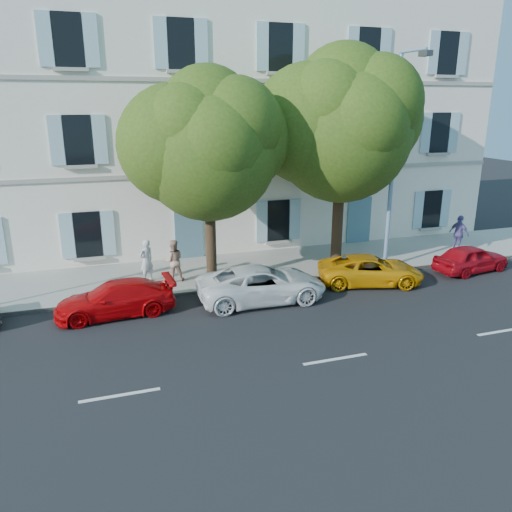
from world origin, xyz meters
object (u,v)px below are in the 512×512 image
object	(u,v)px
tree_left	(208,152)
tree_right	(342,133)
pedestrian_c	(459,234)
pedestrian_a	(146,261)
car_yellow_supercar	(371,270)
car_white_coupe	(262,284)
street_lamp	(396,152)
car_red_coupe	(115,299)
car_red_hatchback	(471,258)
pedestrian_b	(173,261)

from	to	relation	value
tree_left	tree_right	bearing A→B (deg)	5.94
tree_right	pedestrian_c	world-z (taller)	tree_right
tree_right	pedestrian_a	bearing A→B (deg)	177.02
car_yellow_supercar	car_white_coupe	bearing A→B (deg)	110.66
pedestrian_a	pedestrian_c	size ratio (longest dim) A/B	0.97
tree_left	street_lamp	bearing A→B (deg)	-4.16
tree_left	pedestrian_c	bearing A→B (deg)	3.00
street_lamp	pedestrian_c	bearing A→B (deg)	14.49
car_white_coupe	tree_right	xyz separation A→B (m)	(4.37, 2.69, 5.22)
car_yellow_supercar	pedestrian_c	bearing A→B (deg)	-53.29
car_white_coupe	tree_right	bearing A→B (deg)	-57.25
car_white_coupe	pedestrian_a	world-z (taller)	pedestrian_a
tree_left	street_lamp	xyz separation A→B (m)	(7.68, -0.56, -0.15)
car_red_coupe	pedestrian_c	world-z (taller)	pedestrian_c
car_white_coupe	tree_left	bearing A→B (deg)	35.21
car_red_coupe	car_red_hatchback	xyz separation A→B (m)	(14.93, 0.05, 0.01)
car_red_hatchback	pedestrian_a	world-z (taller)	pedestrian_a
car_red_coupe	street_lamp	bearing A→B (deg)	92.37
pedestrian_a	car_red_coupe	bearing A→B (deg)	31.53
car_red_coupe	car_red_hatchback	distance (m)	14.93
car_red_hatchback	pedestrian_c	bearing A→B (deg)	-36.20
tree_right	pedestrian_a	world-z (taller)	tree_right
street_lamp	pedestrian_c	xyz separation A→B (m)	(4.66, 1.21, -4.12)
car_red_hatchback	pedestrian_c	size ratio (longest dim) A/B	1.98
car_red_coupe	tree_right	world-z (taller)	tree_right
car_red_hatchback	tree_left	size ratio (longest dim) A/B	0.44
car_red_hatchback	tree_left	distance (m)	12.20
car_yellow_supercar	car_red_hatchback	bearing A→B (deg)	-73.99
car_red_coupe	street_lamp	size ratio (longest dim) A/B	0.46
car_yellow_supercar	tree_left	bearing A→B (deg)	90.67
car_yellow_supercar	tree_right	bearing A→B (deg)	26.13
pedestrian_c	tree_left	bearing A→B (deg)	78.00
tree_right	street_lamp	bearing A→B (deg)	-31.38
car_yellow_supercar	tree_left	distance (m)	7.97
car_red_coupe	pedestrian_c	size ratio (longest dim) A/B	2.28
car_red_coupe	car_white_coupe	xyz separation A→B (m)	(5.22, -0.35, 0.07)
car_red_hatchback	pedestrian_c	world-z (taller)	pedestrian_c
tree_right	tree_left	bearing A→B (deg)	-174.06
pedestrian_a	street_lamp	bearing A→B (deg)	139.16
car_red_coupe	pedestrian_b	world-z (taller)	pedestrian_b
car_red_hatchback	pedestrian_a	size ratio (longest dim) A/B	2.05
tree_left	pedestrian_a	xyz separation A→B (m)	(-2.43, 1.03, -4.30)
car_red_hatchback	tree_left	world-z (taller)	tree_left
street_lamp	car_white_coupe	bearing A→B (deg)	-166.32
car_white_coupe	street_lamp	bearing A→B (deg)	-75.15
car_red_coupe	pedestrian_b	xyz separation A→B (m)	(2.40, 2.42, 0.42)
car_white_coupe	car_yellow_supercar	xyz separation A→B (m)	(4.78, 0.40, -0.08)
tree_right	street_lamp	size ratio (longest dim) A/B	1.01
pedestrian_a	pedestrian_b	distance (m)	1.08
car_red_hatchback	street_lamp	xyz separation A→B (m)	(-3.44, 1.12, 4.56)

